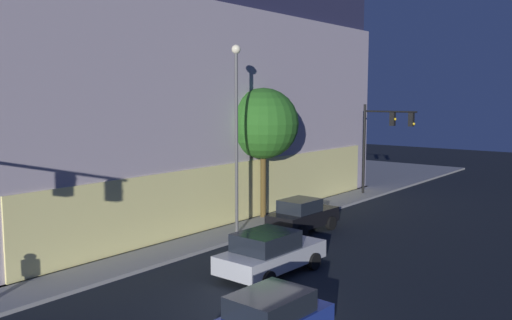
# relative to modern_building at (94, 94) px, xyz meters

# --- Properties ---
(ground_plane) EXTENTS (120.00, 120.00, 0.00)m
(ground_plane) POSITION_rel_modern_building_xyz_m (-9.59, -21.53, -7.11)
(ground_plane) COLOR black
(modern_building) EXTENTS (29.76, 26.79, 14.36)m
(modern_building) POSITION_rel_modern_building_xyz_m (0.00, 0.00, 0.00)
(modern_building) COLOR #4C4C51
(modern_building) RESTS_ON ground
(traffic_light_far_corner) EXTENTS (0.33, 3.83, 6.23)m
(traffic_light_far_corner) POSITION_rel_modern_building_xyz_m (11.89, -15.80, -2.61)
(traffic_light_far_corner) COLOR black
(traffic_light_far_corner) RESTS_ON sidewalk_corner
(street_lamp_sidewalk) EXTENTS (0.44, 0.44, 9.20)m
(street_lamp_sidewalk) POSITION_rel_modern_building_xyz_m (-2.45, -14.94, -1.29)
(street_lamp_sidewalk) COLOR #525252
(street_lamp_sidewalk) RESTS_ON sidewalk_corner
(sidewalk_tree) EXTENTS (3.94, 3.94, 7.24)m
(sidewalk_tree) POSITION_rel_modern_building_xyz_m (1.45, -13.57, -1.71)
(sidewalk_tree) COLOR brown
(sidewalk_tree) RESTS_ON sidewalk_corner
(car_silver) EXTENTS (4.78, 2.33, 1.72)m
(car_silver) POSITION_rel_modern_building_xyz_m (-5.98, -19.65, -6.24)
(car_silver) COLOR #B7BABF
(car_silver) RESTS_ON ground
(car_black) EXTENTS (4.23, 2.03, 1.74)m
(car_black) POSITION_rel_modern_building_xyz_m (0.34, -16.95, -6.23)
(car_black) COLOR black
(car_black) RESTS_ON ground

